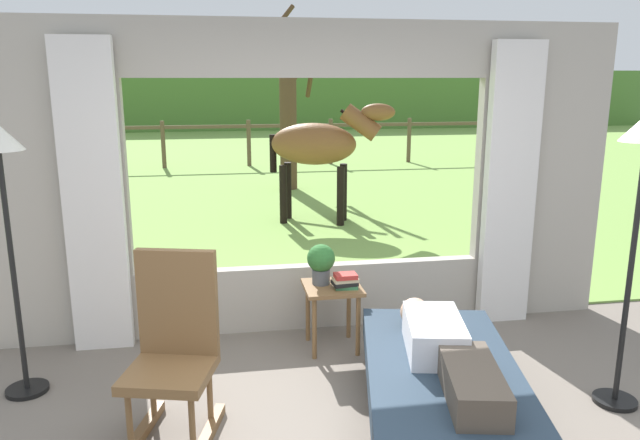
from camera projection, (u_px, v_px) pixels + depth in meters
name	position (u px, v px, depth m)	size (l,w,h in m)	color
back_wall_with_window	(311.00, 184.00, 4.99)	(5.20, 0.12, 2.55)	#ADA599
curtain_panel_left	(93.00, 200.00, 4.59)	(0.44, 0.10, 2.40)	silver
curtain_panel_right	(510.00, 187.00, 5.14)	(0.44, 0.10, 2.40)	silver
outdoor_pasture_lawn	(247.00, 160.00, 15.73)	(36.00, 21.68, 0.02)	#759E47
distant_hill_ridge	(234.00, 100.00, 24.90)	(36.00, 2.00, 2.40)	#4D7933
recliner_sofa	(440.00, 392.00, 3.73)	(1.23, 1.85, 0.42)	black
reclining_person	(445.00, 349.00, 3.61)	(0.46, 1.43, 0.22)	silver
rocking_chair	(174.00, 349.00, 3.57)	(0.62, 0.78, 1.12)	brown
side_table	(332.00, 297.00, 4.75)	(0.44, 0.44, 0.52)	brown
potted_plant	(321.00, 261.00, 4.73)	(0.22, 0.22, 0.32)	#4C5156
book_stack	(345.00, 281.00, 4.66)	(0.21, 0.16, 0.11)	#337247
floor_lamp_left	(2.00, 178.00, 3.82)	(0.32, 0.32, 1.84)	black
horse	(319.00, 145.00, 8.72)	(1.81, 0.93, 1.73)	brown
pasture_tree	(289.00, 109.00, 11.34)	(1.54, 1.24, 3.45)	#4C3823
pasture_fence_line	(249.00, 136.00, 14.50)	(16.10, 0.10, 1.10)	brown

